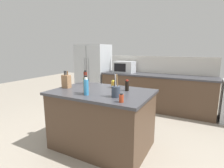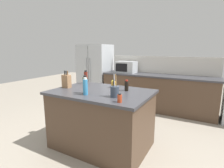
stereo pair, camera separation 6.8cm
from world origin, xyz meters
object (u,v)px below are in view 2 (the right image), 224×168
Objects in this scene: vinegar_bottle at (86,78)px; spice_jar_paprika at (120,98)px; olive_oil_bottle at (85,85)px; soy_sauce_bottle at (127,86)px; microwave at (126,67)px; utensil_crock at (115,91)px; dish_soap_bottle at (85,87)px; honey_jar at (113,84)px; knife_block at (67,81)px; refrigerator at (95,73)px.

vinegar_bottle reaches higher than spice_jar_paprika.
olive_oil_bottle reaches higher than soy_sauce_bottle.
spice_jar_paprika is 0.62m from soy_sauce_bottle.
microwave is at bearing 113.25° from spice_jar_paprika.
microwave is 2.49m from olive_oil_bottle.
utensil_crock reaches higher than dish_soap_bottle.
utensil_crock is 2.55× the size of honey_jar.
olive_oil_bottle is at bearing -107.48° from honey_jar.
vinegar_bottle is (-0.92, 0.55, 0.04)m from utensil_crock.
microwave is 2.21× the size of dish_soap_bottle.
dish_soap_bottle is (0.50, -0.66, -0.00)m from vinegar_bottle.
soy_sauce_bottle is at bearing 14.12° from knife_block.
soy_sauce_bottle is 0.66m from dish_soap_bottle.
vinegar_bottle is 0.62m from honey_jar.
olive_oil_bottle is (0.44, -0.59, 0.01)m from vinegar_bottle.
utensil_crock is at bearing -50.52° from refrigerator.
vinegar_bottle reaches higher than honey_jar.
refrigerator is at bearing 134.50° from soy_sauce_bottle.
utensil_crock is 1.25× the size of vinegar_bottle.
soy_sauce_bottle is (0.47, 0.45, -0.04)m from olive_oil_bottle.
dish_soap_bottle is (-0.42, -0.10, 0.04)m from utensil_crock.
spice_jar_paprika is (1.12, -2.60, -0.11)m from microwave.
dish_soap_bottle reaches higher than honey_jar.
refrigerator is 3.19m from utensil_crock.
refrigerator is 13.75× the size of honey_jar.
microwave is 2.00m from honey_jar.
knife_block reaches higher than dish_soap_bottle.
dish_soap_bottle is (-0.41, -0.51, 0.04)m from soy_sauce_bottle.
honey_jar is (-0.30, 0.11, -0.02)m from soy_sauce_bottle.
microwave reaches higher than vinegar_bottle.
microwave is at bearing -2.72° from refrigerator.
refrigerator reaches higher than knife_block.
utensil_crock is (0.95, -2.41, -0.08)m from microwave.
knife_block is 0.62m from dish_soap_bottle.
olive_oil_bottle is (0.47, -2.45, -0.03)m from microwave.
knife_block is 2.31× the size of honey_jar.
refrigerator is at bearing 122.03° from dish_soap_bottle.
soy_sauce_bottle is 1.41× the size of honey_jar.
olive_oil_bottle is at bearing 130.69° from dish_soap_bottle.
microwave is at bearing 111.42° from utensil_crock.
olive_oil_bottle is (-0.48, -0.04, 0.05)m from utensil_crock.
refrigerator is at bearing 177.28° from microwave.
spice_jar_paprika is (1.09, -0.74, -0.07)m from vinegar_bottle.
knife_block is 0.55m from olive_oil_bottle.
vinegar_bottle is at bearing -89.24° from microwave.
knife_block reaches higher than honey_jar.
refrigerator is 9.77× the size of soy_sauce_bottle.
olive_oil_bottle reaches higher than honey_jar.
microwave is 2.59m from utensil_crock.
knife_block is at bearing -100.91° from vinegar_bottle.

